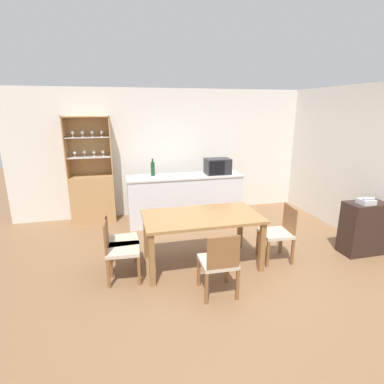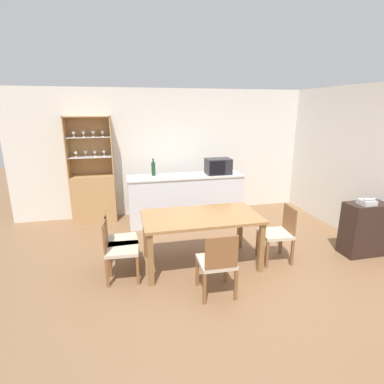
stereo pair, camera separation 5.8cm
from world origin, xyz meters
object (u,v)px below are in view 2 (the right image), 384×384
object	(u,v)px
dining_chair_side_right_near	(278,233)
side_cabinet	(364,229)
display_cabinet	(94,191)
dining_chair_head_near	(217,263)
dining_chair_side_left_near	(119,249)
wine_bottle	(153,169)
telephone	(367,202)
microwave	(218,166)
dining_table	(201,222)
dining_chair_side_left_far	(119,240)

from	to	relation	value
dining_chair_side_right_near	side_cabinet	world-z (taller)	dining_chair_side_right_near
display_cabinet	side_cabinet	size ratio (longest dim) A/B	2.50
dining_chair_head_near	dining_chair_side_left_near	xyz separation A→B (m)	(-1.12, 0.63, 0.00)
wine_bottle	dining_chair_side_right_near	bearing A→B (deg)	-50.84
dining_chair_head_near	telephone	size ratio (longest dim) A/B	3.95
dining_chair_side_left_near	wine_bottle	world-z (taller)	wine_bottle
dining_chair_side_right_near	microwave	distance (m)	1.96
display_cabinet	dining_chair_head_near	bearing A→B (deg)	-61.28
dining_table	wine_bottle	bearing A→B (deg)	104.21
dining_chair_side_left_far	dining_chair_head_near	bearing A→B (deg)	48.75
dining_chair_side_right_near	telephone	size ratio (longest dim) A/B	3.95
dining_chair_head_near	side_cabinet	world-z (taller)	dining_chair_head_near
dining_chair_side_left_far	dining_chair_head_near	xyz separation A→B (m)	(1.12, -0.89, 0.00)
dining_chair_side_left_far	side_cabinet	size ratio (longest dim) A/B	1.01
dining_chair_head_near	dining_chair_side_right_near	xyz separation A→B (m)	(1.13, 0.63, 0.00)
dining_chair_side_left_far	microwave	distance (m)	2.54
dining_chair_head_near	dining_chair_side_left_near	world-z (taller)	same
display_cabinet	side_cabinet	bearing A→B (deg)	-30.52
side_cabinet	wine_bottle	bearing A→B (deg)	145.07
dining_table	display_cabinet	bearing A→B (deg)	126.56
dining_table	telephone	distance (m)	2.44
dining_chair_head_near	side_cabinet	bearing A→B (deg)	12.94
dining_chair_side_left_far	dining_chair_side_right_near	bearing A→B (deg)	80.45
dining_chair_head_near	dining_chair_side_right_near	size ratio (longest dim) A/B	1.00
dining_table	dining_chair_side_left_far	distance (m)	1.15
display_cabinet	microwave	world-z (taller)	display_cabinet
telephone	dining_table	bearing A→B (deg)	173.01
dining_chair_side_left_far	dining_chair_head_near	size ratio (longest dim) A/B	1.00
dining_chair_side_left_far	wine_bottle	world-z (taller)	wine_bottle
wine_bottle	microwave	bearing A→B (deg)	-6.12
side_cabinet	microwave	bearing A→B (deg)	131.59
dining_chair_head_near	dining_chair_side_left_near	size ratio (longest dim) A/B	1.00
microwave	side_cabinet	world-z (taller)	microwave
dining_chair_side_right_near	telephone	world-z (taller)	telephone
dining_chair_side_left_far	telephone	distance (m)	3.59
display_cabinet	dining_table	distance (m)	2.69
dining_table	telephone	size ratio (longest dim) A/B	7.76
wine_bottle	telephone	distance (m)	3.57
wine_bottle	side_cabinet	world-z (taller)	wine_bottle
side_cabinet	dining_table	bearing A→B (deg)	174.27
dining_chair_side_left_near	dining_chair_side_left_far	bearing A→B (deg)	-176.21
dining_chair_side_left_near	side_cabinet	size ratio (longest dim) A/B	1.01
dining_chair_head_near	microwave	xyz separation A→B (m)	(0.78, 2.44, 0.66)
dining_table	dining_chair_head_near	bearing A→B (deg)	-90.07
display_cabinet	dining_chair_side_right_near	distance (m)	3.57
dining_chair_head_near	dining_chair_side_left_near	distance (m)	1.29
dining_chair_side_left_far	wine_bottle	distance (m)	1.92
dining_chair_head_near	microwave	world-z (taller)	microwave
dining_chair_head_near	wine_bottle	xyz separation A→B (m)	(-0.46, 2.57, 0.65)
dining_table	dining_chair_head_near	size ratio (longest dim) A/B	1.96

